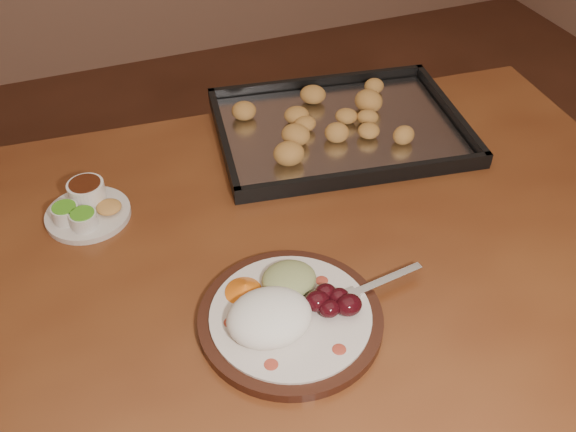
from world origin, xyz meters
name	(u,v)px	position (x,y,z in m)	size (l,w,h in m)	color
ground	(342,374)	(0.00, 0.00, 0.00)	(4.00, 4.00, 0.00)	#562E1D
dining_table	(257,296)	(-0.30, -0.20, 0.65)	(1.56, 1.01, 0.75)	brown
dinner_plate	(286,313)	(-0.30, -0.35, 0.77)	(0.36, 0.27, 0.06)	black
condiment_saucer	(86,208)	(-0.54, 0.00, 0.77)	(0.15, 0.15, 0.05)	beige
baking_tray	(339,126)	(-0.02, 0.08, 0.77)	(0.54, 0.43, 0.05)	black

